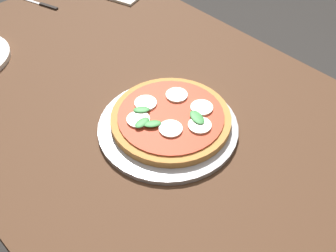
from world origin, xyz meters
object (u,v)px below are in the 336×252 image
(dining_table, at_px, (156,139))
(knife, at_px, (42,4))
(serving_tray, at_px, (168,127))
(pizza, at_px, (171,118))

(dining_table, distance_m, knife, 0.65)
(dining_table, bearing_deg, serving_tray, -12.71)
(dining_table, xyz_separation_m, serving_tray, (0.06, -0.01, 0.10))
(dining_table, xyz_separation_m, knife, (-0.64, 0.08, 0.09))
(serving_tray, distance_m, pizza, 0.02)
(pizza, relative_size, knife, 1.65)
(pizza, height_order, knife, pizza)
(dining_table, height_order, knife, knife)
(serving_tray, distance_m, knife, 0.70)
(pizza, distance_m, knife, 0.70)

